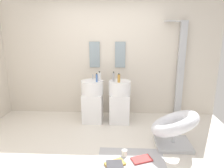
% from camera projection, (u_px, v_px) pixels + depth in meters
% --- Properties ---
extents(ground_plane, '(4.80, 3.60, 0.04)m').
position_uv_depth(ground_plane, '(101.00, 152.00, 3.16)').
color(ground_plane, silver).
extents(rear_partition, '(4.80, 0.10, 2.60)m').
position_uv_depth(rear_partition, '(108.00, 56.00, 4.43)').
color(rear_partition, beige).
rests_on(rear_partition, ground_plane).
extents(pedestal_sink_left, '(0.45, 0.45, 0.97)m').
position_uv_depth(pedestal_sink_left, '(93.00, 100.00, 4.14)').
color(pedestal_sink_left, white).
rests_on(pedestal_sink_left, ground_plane).
extents(pedestal_sink_right, '(0.45, 0.45, 0.97)m').
position_uv_depth(pedestal_sink_right, '(120.00, 101.00, 4.12)').
color(pedestal_sink_right, white).
rests_on(pedestal_sink_right, ground_plane).
extents(vanity_mirror_left, '(0.22, 0.03, 0.55)m').
position_uv_depth(vanity_mirror_left, '(95.00, 55.00, 4.37)').
color(vanity_mirror_left, '#8C9EA8').
extents(vanity_mirror_right, '(0.22, 0.03, 0.55)m').
position_uv_depth(vanity_mirror_right, '(120.00, 55.00, 4.34)').
color(vanity_mirror_right, '#8C9EA8').
extents(shower_column, '(0.49, 0.24, 2.05)m').
position_uv_depth(shower_column, '(180.00, 68.00, 4.29)').
color(shower_column, '#B7BABF').
rests_on(shower_column, ground_plane).
extents(lounge_chair, '(1.05, 1.05, 0.65)m').
position_uv_depth(lounge_chair, '(174.00, 126.00, 3.23)').
color(lounge_chair, '#B7BABF').
rests_on(lounge_chair, ground_plane).
extents(area_rug, '(0.97, 0.67, 0.01)m').
position_uv_depth(area_rug, '(131.00, 161.00, 2.90)').
color(area_rug, '#B2B2B7').
rests_on(area_rug, ground_plane).
extents(magazine_red, '(0.33, 0.26, 0.02)m').
position_uv_depth(magazine_red, '(142.00, 159.00, 2.91)').
color(magazine_red, '#B73838').
rests_on(magazine_red, area_rug).
extents(magazine_charcoal, '(0.25, 0.23, 0.04)m').
position_uv_depth(magazine_charcoal, '(115.00, 165.00, 2.78)').
color(magazine_charcoal, '#38383D').
rests_on(magazine_charcoal, area_rug).
extents(magazine_ochre, '(0.31, 0.28, 0.03)m').
position_uv_depth(magazine_ochre, '(115.00, 164.00, 2.81)').
color(magazine_ochre, gold).
rests_on(magazine_ochre, area_rug).
extents(coffee_mug, '(0.08, 0.08, 0.10)m').
position_uv_depth(coffee_mug, '(124.00, 153.00, 3.01)').
color(coffee_mug, white).
rests_on(coffee_mug, area_rug).
extents(soap_bottle_blue, '(0.04, 0.04, 0.17)m').
position_uv_depth(soap_bottle_blue, '(97.00, 78.00, 3.92)').
color(soap_bottle_blue, '#4C72B7').
rests_on(soap_bottle_blue, pedestal_sink_left).
extents(soap_bottle_amber, '(0.05, 0.05, 0.18)m').
position_uv_depth(soap_bottle_amber, '(119.00, 78.00, 3.89)').
color(soap_bottle_amber, '#C68C38').
rests_on(soap_bottle_amber, pedestal_sink_right).
extents(soap_bottle_white, '(0.06, 0.06, 0.19)m').
position_uv_depth(soap_bottle_white, '(99.00, 77.00, 3.99)').
color(soap_bottle_white, white).
rests_on(soap_bottle_white, pedestal_sink_left).
extents(soap_bottle_grey, '(0.05, 0.05, 0.20)m').
position_uv_depth(soap_bottle_grey, '(114.00, 77.00, 3.95)').
color(soap_bottle_grey, '#99999E').
rests_on(soap_bottle_grey, pedestal_sink_right).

